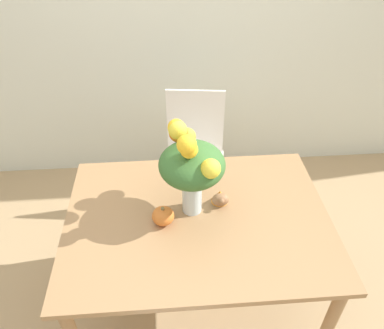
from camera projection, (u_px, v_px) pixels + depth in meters
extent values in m
plane|color=tan|center=(197.00, 301.00, 2.34)|extent=(12.00, 12.00, 0.00)
cube|color=silver|center=(180.00, 8.00, 2.61)|extent=(8.00, 0.06, 2.70)
cube|color=#9E754C|center=(198.00, 219.00, 1.87)|extent=(1.32, 0.96, 0.03)
cylinder|color=#9E754C|center=(327.00, 329.00, 1.82)|extent=(0.06, 0.06, 0.73)
cylinder|color=#9E754C|center=(99.00, 217.00, 2.40)|extent=(0.06, 0.06, 0.73)
cylinder|color=#9E754C|center=(282.00, 207.00, 2.47)|extent=(0.06, 0.06, 0.73)
cylinder|color=silver|center=(192.00, 193.00, 1.84)|extent=(0.10, 0.10, 0.23)
cylinder|color=silver|center=(192.00, 201.00, 1.87)|extent=(0.09, 0.09, 0.12)
cylinder|color=#38662D|center=(196.00, 186.00, 1.81)|extent=(0.01, 0.01, 0.29)
cylinder|color=#38662D|center=(193.00, 184.00, 1.82)|extent=(0.00, 0.01, 0.29)
cylinder|color=#38662D|center=(189.00, 185.00, 1.82)|extent=(0.01, 0.01, 0.29)
cylinder|color=#38662D|center=(189.00, 188.00, 1.80)|extent=(0.01, 0.01, 0.29)
cylinder|color=#38662D|center=(194.00, 189.00, 1.80)|extent=(0.00, 0.01, 0.29)
ellipsoid|color=#38662D|center=(192.00, 165.00, 1.72)|extent=(0.31, 0.31, 0.19)
sphere|color=yellow|center=(176.00, 127.00, 1.66)|extent=(0.08, 0.08, 0.08)
sphere|color=yellow|center=(211.00, 169.00, 1.61)|extent=(0.09, 0.09, 0.09)
sphere|color=yellow|center=(178.00, 130.00, 1.65)|extent=(0.08, 0.08, 0.08)
sphere|color=yellow|center=(187.00, 145.00, 1.55)|extent=(0.09, 0.09, 0.09)
sphere|color=orange|center=(178.00, 133.00, 1.77)|extent=(0.09, 0.09, 0.09)
sphere|color=#AD9E33|center=(187.00, 137.00, 1.84)|extent=(0.09, 0.09, 0.09)
sphere|color=yellow|center=(189.00, 149.00, 1.60)|extent=(0.08, 0.08, 0.08)
ellipsoid|color=orange|center=(163.00, 216.00, 1.81)|extent=(0.11, 0.11, 0.09)
cylinder|color=brown|center=(163.00, 209.00, 1.78)|extent=(0.02, 0.02, 0.02)
ellipsoid|color=#936642|center=(220.00, 200.00, 1.91)|extent=(0.09, 0.06, 0.07)
cone|color=orange|center=(220.00, 196.00, 1.93)|extent=(0.09, 0.09, 0.07)
sphere|color=#936642|center=(222.00, 201.00, 1.87)|extent=(0.03, 0.03, 0.03)
cube|color=white|center=(194.00, 169.00, 2.62)|extent=(0.47, 0.47, 0.02)
cylinder|color=white|center=(169.00, 209.00, 2.64)|extent=(0.04, 0.04, 0.46)
cylinder|color=white|center=(217.00, 211.00, 2.63)|extent=(0.04, 0.04, 0.46)
cylinder|color=white|center=(173.00, 178.00, 2.91)|extent=(0.04, 0.04, 0.46)
cylinder|color=white|center=(217.00, 179.00, 2.90)|extent=(0.04, 0.04, 0.46)
cube|color=white|center=(195.00, 122.00, 2.62)|extent=(0.40, 0.07, 0.50)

